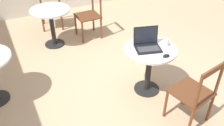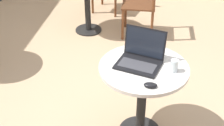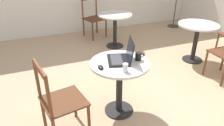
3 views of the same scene
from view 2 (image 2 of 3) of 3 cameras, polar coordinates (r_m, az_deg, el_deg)
ground_plane at (r=3.23m, az=2.53°, el=-8.03°), size 16.00×16.00×0.00m
cafe_table_near at (r=2.61m, az=5.64°, el=-3.78°), size 0.73×0.73×0.74m
chair_mid_front at (r=4.37m, az=5.58°, el=10.81°), size 0.45×0.45×0.95m
laptop at (r=2.52m, az=5.22°, el=1.01°), size 0.38×0.41×0.27m
mouse at (r=2.29m, az=7.05°, el=-4.03°), size 0.06×0.10×0.03m
mug at (r=2.69m, az=6.76°, el=3.02°), size 0.11×0.08×0.10m
drinking_glass at (r=2.46m, az=11.32°, el=-0.47°), size 0.06×0.06×0.10m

